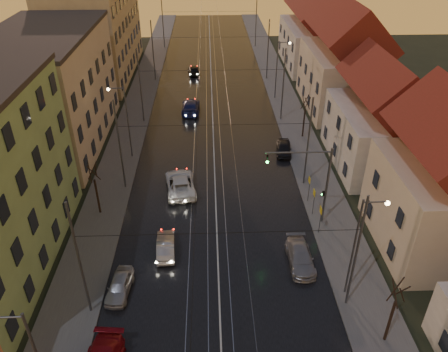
{
  "coord_description": "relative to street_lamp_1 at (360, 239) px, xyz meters",
  "views": [
    {
      "loc": [
        -0.46,
        -11.27,
        23.2
      ],
      "look_at": [
        0.73,
        20.67,
        3.21
      ],
      "focal_mm": 35.0,
      "sensor_mm": 36.0,
      "label": 1
    }
  ],
  "objects": [
    {
      "name": "road",
      "position": [
        -9.1,
        30.0,
        -4.87
      ],
      "size": [
        16.0,
        120.0,
        0.04
      ],
      "primitive_type": "cube",
      "color": "black",
      "rests_on": "ground"
    },
    {
      "name": "sidewalk_left",
      "position": [
        -19.1,
        30.0,
        -4.81
      ],
      "size": [
        4.0,
        120.0,
        0.15
      ],
      "primitive_type": "cube",
      "color": "#4C4C4C",
      "rests_on": "ground"
    },
    {
      "name": "sidewalk_right",
      "position": [
        0.9,
        30.0,
        -4.81
      ],
      "size": [
        4.0,
        120.0,
        0.15
      ],
      "primitive_type": "cube",
      "color": "#4C4C4C",
      "rests_on": "ground"
    },
    {
      "name": "tram_rail_0",
      "position": [
        -11.3,
        30.0,
        -4.83
      ],
      "size": [
        0.06,
        120.0,
        0.03
      ],
      "primitive_type": "cube",
      "color": "gray",
      "rests_on": "road"
    },
    {
      "name": "tram_rail_1",
      "position": [
        -9.87,
        30.0,
        -4.83
      ],
      "size": [
        0.06,
        120.0,
        0.03
      ],
      "primitive_type": "cube",
      "color": "gray",
      "rests_on": "road"
    },
    {
      "name": "tram_rail_2",
      "position": [
        -8.33,
        30.0,
        -4.83
      ],
      "size": [
        0.06,
        120.0,
        0.03
      ],
      "primitive_type": "cube",
      "color": "gray",
      "rests_on": "road"
    },
    {
      "name": "tram_rail_3",
      "position": [
        -6.9,
        30.0,
        -4.83
      ],
      "size": [
        0.06,
        120.0,
        0.03
      ],
      "primitive_type": "cube",
      "color": "gray",
      "rests_on": "road"
    },
    {
      "name": "apartment_left_2",
      "position": [
        -26.6,
        24.0,
        1.11
      ],
      "size": [
        10.0,
        20.0,
        12.0
      ],
      "primitive_type": "cube",
      "color": "tan",
      "rests_on": "ground"
    },
    {
      "name": "apartment_left_3",
      "position": [
        -26.6,
        48.0,
        2.11
      ],
      "size": [
        10.0,
        24.0,
        14.0
      ],
      "primitive_type": "cube",
      "color": "#978261",
      "rests_on": "ground"
    },
    {
      "name": "house_right_1",
      "position": [
        7.9,
        5.0,
        0.56
      ],
      "size": [
        8.67,
        10.2,
        10.8
      ],
      "color": "#C3B296",
      "rests_on": "ground"
    },
    {
      "name": "house_right_2",
      "position": [
        7.9,
        18.0,
        -0.24
      ],
      "size": [
        9.18,
        12.24,
        9.2
      ],
      "color": "#B8B5AA",
      "rests_on": "ground"
    },
    {
      "name": "house_right_3",
      "position": [
        7.9,
        33.0,
        0.92
      ],
      "size": [
        9.18,
        14.28,
        11.5
      ],
      "color": "#C3B296",
      "rests_on": "ground"
    },
    {
      "name": "house_right_4",
      "position": [
        7.9,
        51.0,
        0.16
      ],
      "size": [
        9.18,
        16.32,
        10.0
      ],
      "color": "#B8B5AA",
      "rests_on": "ground"
    },
    {
      "name": "catenary_pole_l_1",
      "position": [
        -17.7,
        -1.0,
        -0.39
      ],
      "size": [
        0.16,
        0.16,
        9.0
      ],
      "primitive_type": "cylinder",
      "color": "#595B60",
      "rests_on": "ground"
    },
    {
      "name": "catenary_pole_r_1",
      "position": [
        -0.5,
        -1.0,
        -0.39
      ],
      "size": [
        0.16,
        0.16,
        9.0
      ],
      "primitive_type": "cylinder",
      "color": "#595B60",
      "rests_on": "ground"
    },
    {
      "name": "catenary_pole_l_2",
      "position": [
        -17.7,
        14.0,
        -0.39
      ],
      "size": [
        0.16,
        0.16,
        9.0
      ],
      "primitive_type": "cylinder",
      "color": "#595B60",
      "rests_on": "ground"
    },
    {
      "name": "catenary_pole_r_2",
      "position": [
        -0.5,
        14.0,
        -0.39
      ],
      "size": [
        0.16,
        0.16,
        9.0
      ],
      "primitive_type": "cylinder",
      "color": "#595B60",
      "rests_on": "ground"
    },
    {
      "name": "catenary_pole_l_3",
      "position": [
        -17.7,
        29.0,
        -0.39
      ],
      "size": [
        0.16,
        0.16,
        9.0
      ],
      "primitive_type": "cylinder",
      "color": "#595B60",
      "rests_on": "ground"
    },
    {
      "name": "catenary_pole_r_3",
      "position": [
        -0.5,
        29.0,
        -0.39
      ],
      "size": [
        0.16,
        0.16,
        9.0
      ],
      "primitive_type": "cylinder",
      "color": "#595B60",
      "rests_on": "ground"
    },
    {
      "name": "catenary_pole_l_4",
      "position": [
        -17.7,
        44.0,
        -0.39
      ],
      "size": [
        0.16,
        0.16,
        9.0
      ],
      "primitive_type": "cylinder",
      "color": "#595B60",
      "rests_on": "ground"
    },
    {
      "name": "catenary_pole_r_4",
      "position": [
        -0.5,
        44.0,
        -0.39
      ],
      "size": [
        0.16,
        0.16,
        9.0
      ],
      "primitive_type": "cylinder",
      "color": "#595B60",
      "rests_on": "ground"
    },
    {
      "name": "catenary_pole_l_5",
      "position": [
        -17.7,
        62.0,
        -0.39
      ],
      "size": [
        0.16,
        0.16,
        9.0
      ],
      "primitive_type": "cylinder",
      "color": "#595B60",
      "rests_on": "ground"
    },
    {
      "name": "catenary_pole_r_5",
      "position": [
        -0.5,
        62.0,
        -0.39
      ],
      "size": [
        0.16,
        0.16,
        9.0
      ],
      "primitive_type": "cylinder",
      "color": "#595B60",
      "rests_on": "ground"
    },
    {
      "name": "street_lamp_1",
      "position": [
        0.0,
        0.0,
        0.0
      ],
      "size": [
        1.75,
        0.32,
        8.0
      ],
      "color": "#595B60",
      "rests_on": "ground"
    },
    {
      "name": "street_lamp_2",
      "position": [
        -18.21,
        20.0,
        0.0
      ],
      "size": [
        1.75,
        0.32,
        8.0
      ],
      "color": "#595B60",
      "rests_on": "ground"
    },
    {
      "name": "street_lamp_3",
      "position": [
        0.0,
        36.0,
        0.0
      ],
      "size": [
        1.75,
        0.32,
        8.0
      ],
      "color": "#595B60",
      "rests_on": "ground"
    },
    {
      "name": "traffic_light_mast",
      "position": [
        -1.11,
        8.0,
        -0.29
      ],
      "size": [
        5.3,
        0.32,
        7.2
      ],
      "color": "#595B60",
      "rests_on": "ground"
    },
    {
      "name": "bare_tree_0",
      "position": [
        -19.3,
        10.0,
        -2.4
      ],
      "size": [
        1.09,
        1.09,
        5.11
      ],
      "color": "black",
      "rests_on": "ground"
    },
    {
      "name": "bare_tree_1",
      "position": [
        1.1,
        -4.0,
        -2.4
      ],
      "size": [
        1.09,
        1.09,
        5.11
      ],
      "color": "black",
      "rests_on": "ground"
    },
    {
      "name": "bare_tree_2",
      "position": [
        1.3,
        24.0,
        -2.4
      ],
      "size": [
        1.09,
        1.09,
        5.11
      ],
      "color": "black",
      "rests_on": "ground"
    },
    {
      "name": "driving_car_1",
      "position": [
        -13.13,
        4.72,
        -4.25
      ],
      "size": [
        1.61,
        3.94,
        1.27
      ],
      "primitive_type": "imported",
      "rotation": [
        0.0,
        0.0,
        3.21
      ],
      "color": "#A6A6AB",
      "rests_on": "ground"
    },
    {
      "name": "driving_car_2",
      "position": [
        -12.4,
        13.38,
        -4.11
      ],
      "size": [
        3.31,
        5.9,
        1.56
      ],
      "primitive_type": "imported",
      "rotation": [
        0.0,
        0.0,
        3.28
      ],
      "color": "white",
      "rests_on": "ground"
    },
    {
      "name": "driving_car_3",
      "position": [
        -11.92,
        31.78,
        -4.1
      ],
      "size": [
        2.29,
        5.46,
        1.58
      ],
      "primitive_type": "imported",
      "rotation": [
        0.0,
        0.0,
        3.13
      ],
      "color": "navy",
      "rests_on": "ground"
    },
    {
      "name": "driving_car_4",
      "position": [
        -11.82,
        46.68,
        -4.19
      ],
      "size": [
        2.12,
        4.23,
        1.38
      ],
      "primitive_type": "imported",
      "rotation": [
        0.0,
        0.0,
        3.27
      ],
      "color": "black",
      "rests_on": "ground"
    },
    {
      "name": "parked_left_3",
      "position": [
        -16.03,
        0.67,
        -4.27
      ],
      "size": [
        1.81,
        3.76,
        1.24
      ],
      "primitive_type": "imported",
      "rotation": [
        0.0,
        0.0,
        -0.1
      ],
      "color": "#A1A2A7",
      "rests_on": "ground"
    },
    {
      "name": "parked_right_1",
      "position": [
        -2.9,
        3.05,
        -4.25
      ],
      "size": [
        1.85,
        4.43,
        1.28
      ],
      "primitive_type": "imported",
      "rotation": [
        0.0,
        0.0,
        0.01
      ],
      "color": "gray",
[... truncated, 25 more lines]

